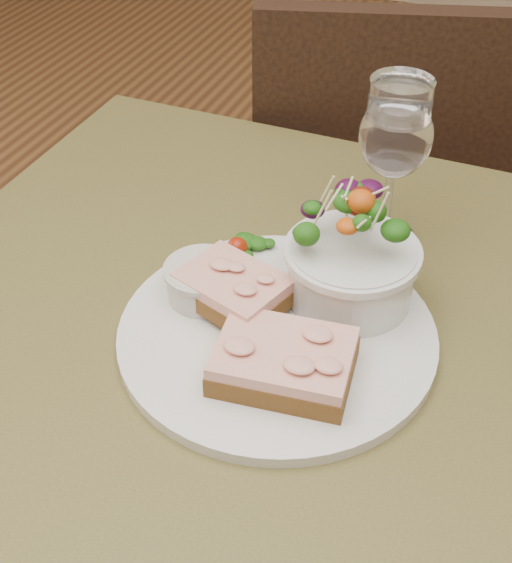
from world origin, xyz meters
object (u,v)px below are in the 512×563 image
at_px(sandwich_front, 284,362).
at_px(salad_bowl, 353,249).
at_px(cafe_table, 267,413).
at_px(chair_far, 370,287).
at_px(sandwich_back, 233,289).
at_px(ramekin, 203,280).
at_px(dinner_plate, 277,334).
at_px(wine_glass, 395,140).

distance_m(sandwich_front, salad_bowl, 0.13).
height_order(cafe_table, salad_bowl, salad_bowl).
relative_size(cafe_table, chair_far, 0.89).
bearing_deg(salad_bowl, sandwich_back, -150.21).
height_order(chair_far, ramekin, chair_far).
distance_m(chair_far, ramekin, 0.80).
height_order(dinner_plate, sandwich_back, sandwich_back).
bearing_deg(chair_far, cafe_table, 76.78).
relative_size(chair_far, sandwich_back, 7.60).
relative_size(sandwich_back, salad_bowl, 0.93).
distance_m(cafe_table, salad_bowl, 0.20).
xyz_separation_m(ramekin, wine_glass, (0.14, 0.18, 0.09)).
xyz_separation_m(chair_far, dinner_plate, (0.05, -0.65, 0.46)).
bearing_deg(dinner_plate, salad_bowl, 56.38).
bearing_deg(sandwich_back, sandwich_front, -22.90).
bearing_deg(sandwich_front, ramekin, 140.58).
distance_m(sandwich_front, wine_glass, 0.27).
relative_size(cafe_table, wine_glass, 4.57).
xyz_separation_m(dinner_plate, ramekin, (-0.09, 0.02, 0.03)).
xyz_separation_m(cafe_table, chair_far, (-0.05, 0.66, -0.36)).
distance_m(dinner_plate, wine_glass, 0.24).
bearing_deg(cafe_table, chair_far, 94.00).
bearing_deg(sandwich_front, dinner_plate, 109.69).
height_order(dinner_plate, ramekin, ramekin).
height_order(chair_far, sandwich_back, chair_far).
height_order(ramekin, wine_glass, wine_glass).
distance_m(chair_far, wine_glass, 0.74).
bearing_deg(wine_glass, cafe_table, -105.47).
bearing_deg(sandwich_back, chair_far, 107.91).
xyz_separation_m(sandwich_front, ramekin, (-0.11, 0.07, 0.00)).
height_order(chair_far, wine_glass, wine_glass).
relative_size(chair_far, salad_bowl, 7.09).
height_order(chair_far, salad_bowl, chair_far).
distance_m(chair_far, sandwich_back, 0.81).
distance_m(cafe_table, sandwich_back, 0.15).
relative_size(salad_bowl, wine_glass, 0.73).
distance_m(sandwich_back, ramekin, 0.03).
relative_size(dinner_plate, sandwich_front, 2.32).
relative_size(dinner_plate, sandwich_back, 2.56).
relative_size(cafe_table, ramekin, 11.12).
bearing_deg(dinner_plate, ramekin, 167.52).
xyz_separation_m(chair_far, wine_glass, (0.10, -0.46, 0.58)).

